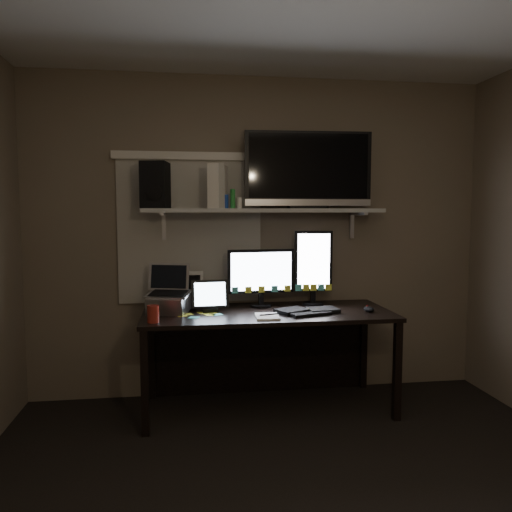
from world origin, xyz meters
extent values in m
plane|color=#6A5D4C|center=(0.00, 1.80, 1.25)|extent=(3.60, 0.00, 3.60)
cube|color=beige|center=(-0.55, 1.79, 1.30)|extent=(1.10, 0.02, 1.10)
cube|color=black|center=(0.00, 1.43, 0.71)|extent=(1.80, 0.75, 0.03)
cube|color=black|center=(0.00, 1.78, 0.35)|extent=(1.80, 0.02, 0.70)
cube|color=black|center=(-0.86, 1.09, 0.35)|extent=(0.05, 0.05, 0.70)
cube|color=black|center=(0.86, 1.09, 0.35)|extent=(0.05, 0.05, 0.70)
cube|color=black|center=(-0.86, 1.76, 0.35)|extent=(0.05, 0.05, 0.70)
cube|color=black|center=(0.86, 1.76, 0.35)|extent=(0.05, 0.05, 0.70)
cube|color=#A8A9A4|center=(0.00, 1.62, 1.46)|extent=(1.80, 0.35, 0.03)
cube|color=black|center=(-0.02, 1.60, 0.95)|extent=(0.52, 0.10, 0.45)
cube|color=black|center=(0.39, 1.62, 1.02)|extent=(0.30, 0.07, 0.59)
cube|color=black|center=(0.28, 1.35, 0.74)|extent=(0.48, 0.30, 0.03)
ellipsoid|color=black|center=(0.73, 1.31, 0.75)|extent=(0.08, 0.11, 0.04)
cube|color=white|center=(-0.04, 1.22, 0.74)|extent=(0.17, 0.23, 0.01)
cube|color=black|center=(-0.42, 1.46, 0.85)|extent=(0.27, 0.13, 0.23)
cube|color=black|center=(-0.58, 1.71, 0.86)|extent=(0.22, 0.14, 0.26)
cube|color=#B8B8BD|center=(-0.71, 1.46, 0.90)|extent=(0.36, 0.32, 0.34)
cylinder|color=maroon|center=(-0.80, 1.17, 0.79)|extent=(0.10, 0.10, 0.11)
cube|color=black|center=(0.34, 1.62, 1.77)|extent=(0.97, 0.22, 0.58)
cube|color=beige|center=(-0.35, 1.60, 1.64)|extent=(0.16, 0.28, 0.32)
cube|color=black|center=(-0.80, 1.63, 1.65)|extent=(0.22, 0.25, 0.34)
camera|label=1|loc=(-0.59, -2.12, 1.46)|focal=35.00mm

